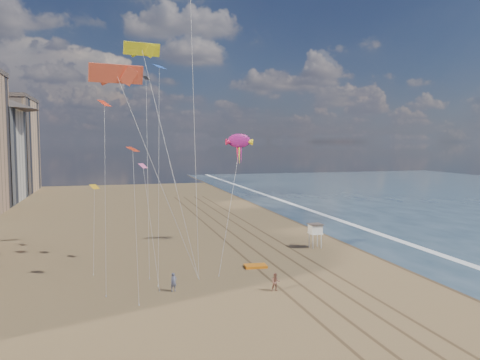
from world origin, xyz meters
name	(u,v)px	position (x,y,z in m)	size (l,w,h in m)	color
ground	(349,333)	(0.00, 0.00, 0.00)	(260.00, 260.00, 0.00)	brown
wet_sand	(334,227)	(19.00, 40.00, 0.00)	(260.00, 260.00, 0.00)	#42301E
foam	(356,226)	(23.20, 40.00, 0.00)	(260.00, 260.00, 0.00)	white
tracks	(259,246)	(2.55, 30.00, 0.01)	(7.68, 120.00, 0.01)	brown
lifeguard_stand	(315,229)	(9.50, 26.80, 2.53)	(1.82, 1.82, 3.28)	silver
grounded_kite	(256,266)	(-1.21, 19.51, 0.14)	(2.49, 1.59, 0.28)	orange
show_kite	(239,141)	(0.26, 31.91, 14.40)	(5.11, 7.89, 21.15)	#99176F
kite_flyer_a	(174,282)	(-11.34, 13.41, 0.90)	(0.66, 0.43, 1.80)	slate
kite_flyer_b	(276,282)	(-1.91, 10.83, 0.89)	(0.86, 0.67, 1.78)	#895646
parafoils	(150,1)	(-12.52, 21.25, 29.25)	(12.71, 15.18, 20.91)	black
small_kites	(129,119)	(-14.82, 24.29, 16.88)	(9.19, 13.66, 14.44)	blue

